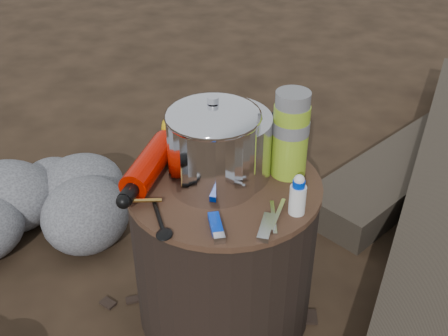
# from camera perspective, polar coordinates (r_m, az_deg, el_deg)

# --- Properties ---
(ground) EXTENTS (60.00, 60.00, 0.00)m
(ground) POSITION_cam_1_polar(r_m,az_deg,el_deg) (1.62, 0.00, -14.44)
(ground) COLOR black
(ground) RESTS_ON ground
(stump) EXTENTS (0.47, 0.47, 0.44)m
(stump) POSITION_cam_1_polar(r_m,az_deg,el_deg) (1.46, 0.00, -8.62)
(stump) COLOR black
(stump) RESTS_ON ground
(rock_ring) EXTENTS (0.50, 1.08, 0.21)m
(rock_ring) POSITION_cam_1_polar(r_m,az_deg,el_deg) (1.71, -21.53, -9.06)
(rock_ring) COLOR #5C5C61
(rock_ring) RESTS_ON ground
(log_small) EXTENTS (1.06, 1.23, 0.11)m
(log_small) POSITION_cam_1_polar(r_m,az_deg,el_deg) (2.35, 20.91, 1.80)
(log_small) COLOR #322B22
(log_small) RESTS_ON ground
(foil_windscreen) EXTENTS (0.25, 0.25, 0.15)m
(foil_windscreen) POSITION_cam_1_polar(r_m,az_deg,el_deg) (1.33, -0.48, 2.36)
(foil_windscreen) COLOR #B8B8BE
(foil_windscreen) RESTS_ON stump
(camping_pot) EXTENTS (0.22, 0.22, 0.22)m
(camping_pot) POSITION_cam_1_polar(r_m,az_deg,el_deg) (1.27, -1.11, 2.51)
(camping_pot) COLOR silver
(camping_pot) RESTS_ON stump
(fuel_bottle) EXTENTS (0.11, 0.29, 0.07)m
(fuel_bottle) POSITION_cam_1_polar(r_m,az_deg,el_deg) (1.34, -7.77, 0.36)
(fuel_bottle) COLOR #CB1000
(fuel_bottle) RESTS_ON stump
(thermos) EXTENTS (0.09, 0.09, 0.22)m
(thermos) POSITION_cam_1_polar(r_m,az_deg,el_deg) (1.32, 6.96, 3.47)
(thermos) COLOR #8AB124
(thermos) RESTS_ON stump
(travel_mug) EXTENTS (0.07, 0.07, 0.11)m
(travel_mug) POSITION_cam_1_polar(r_m,az_deg,el_deg) (1.42, 6.18, 3.32)
(travel_mug) COLOR black
(travel_mug) RESTS_ON stump
(stuff_sack) EXTENTS (0.16, 0.13, 0.11)m
(stuff_sack) POSITION_cam_1_polar(r_m,az_deg,el_deg) (1.46, -3.48, 4.22)
(stuff_sack) COLOR yellow
(stuff_sack) RESTS_ON stump
(food_pouch) EXTENTS (0.10, 0.03, 0.12)m
(food_pouch) POSITION_cam_1_polar(r_m,az_deg,el_deg) (1.44, 0.04, 4.37)
(food_pouch) COLOR #171646
(food_pouch) RESTS_ON stump
(lighter) EXTENTS (0.05, 0.10, 0.02)m
(lighter) POSITION_cam_1_polar(r_m,az_deg,el_deg) (1.18, -0.88, -5.90)
(lighter) COLOR #002DC6
(lighter) RESTS_ON stump
(multitool) EXTENTS (0.04, 0.09, 0.01)m
(multitool) POSITION_cam_1_polar(r_m,az_deg,el_deg) (1.18, 4.43, -6.21)
(multitool) COLOR silver
(multitool) RESTS_ON stump
(pot_grabber) EXTENTS (0.03, 0.12, 0.01)m
(pot_grabber) POSITION_cam_1_polar(r_m,az_deg,el_deg) (1.22, 5.19, -5.05)
(pot_grabber) COLOR silver
(pot_grabber) RESTS_ON stump
(spork) EXTENTS (0.08, 0.14, 0.01)m
(spork) POSITION_cam_1_polar(r_m,az_deg,el_deg) (1.22, -6.85, -5.03)
(spork) COLOR black
(spork) RESTS_ON stump
(squeeze_bottle) EXTENTS (0.04, 0.04, 0.09)m
(squeeze_bottle) POSITION_cam_1_polar(r_m,az_deg,el_deg) (1.22, 7.71, -2.96)
(squeeze_bottle) COLOR white
(squeeze_bottle) RESTS_ON stump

